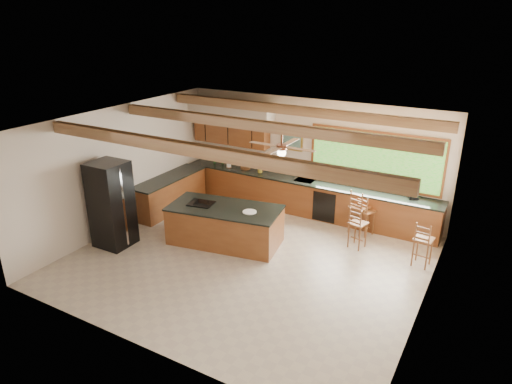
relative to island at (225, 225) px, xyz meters
The scene contains 9 objects.
ground 1.08m from the island, 26.13° to the right, with size 7.20×7.20×0.00m, color #BAAA9A.
room_shell 1.92m from the island, 17.14° to the left, with size 7.27×6.54×3.02m.
counter_run 2.09m from the island, 88.25° to the left, with size 7.12×3.10×1.23m.
island is the anchor object (origin of this frame).
refrigerator 2.60m from the island, 148.58° to the right, with size 0.79×0.76×1.98m.
bar_stool_a 3.21m from the island, 37.66° to the left, with size 0.50×0.50×1.12m.
bar_stool_b 3.33m from the island, 36.12° to the left, with size 0.47×0.47×1.01m.
bar_stool_c 3.01m from the island, 24.17° to the left, with size 0.43×0.43×0.99m.
bar_stool_d 4.33m from the island, 14.90° to the left, with size 0.41×0.41×1.02m.
Camera 1 is at (4.44, -7.49, 4.98)m, focal length 32.00 mm.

